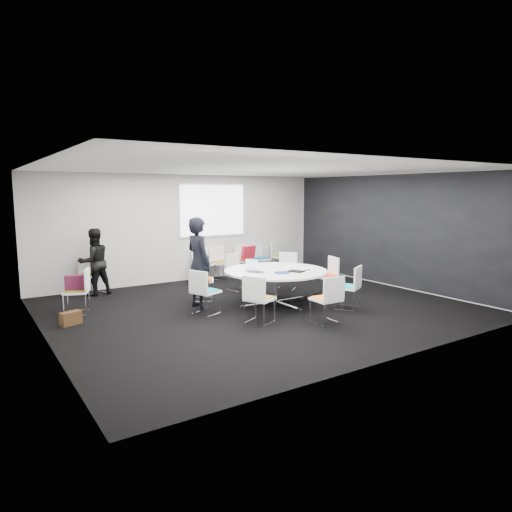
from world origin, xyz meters
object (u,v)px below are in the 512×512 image
chair_ring_c (238,279)px  chair_back_c (244,266)px  chair_spare_left (78,300)px  maroon_bag (76,282)px  conference_table (276,279)px  chair_person_back (93,282)px  brown_bag (71,318)px  laptop (256,271)px  chair_back_a (203,271)px  chair_ring_b (286,278)px  chair_back_d (261,265)px  person_back (94,262)px  chair_ring_e (205,300)px  chair_ring_h (348,295)px  chair_ring_d (203,288)px  chair_back_e (281,262)px  chair_ring_a (326,283)px  chair_ring_g (326,309)px  cup (274,265)px  chair_back_b (220,269)px  person_main (199,263)px  chair_ring_f (259,308)px

chair_ring_c → chair_back_c: bearing=-141.1°
chair_spare_left → maroon_bag: (-0.01, 0.01, 0.34)m
conference_table → chair_person_back: bearing=133.4°
chair_person_back → brown_bag: size_ratio=2.44×
laptop → brown_bag: laptop is taller
chair_back_a → brown_bag: size_ratio=2.44×
chair_ring_b → chair_back_d: same height
person_back → maroon_bag: 1.67m
chair_ring_e → chair_person_back: same height
chair_ring_h → chair_spare_left: size_ratio=1.00×
chair_ring_d → chair_back_e: same height
chair_ring_a → chair_spare_left: 5.30m
chair_ring_e → chair_ring_g: same height
maroon_bag → chair_back_a: bearing=25.2°
chair_ring_c → chair_back_a: (-0.20, 1.52, 0.00)m
chair_back_d → brown_bag: (-5.63, -2.34, -0.16)m
chair_ring_b → cup: bearing=92.5°
chair_ring_b → chair_ring_e: 2.86m
chair_back_c → chair_person_back: same height
conference_table → chair_ring_a: size_ratio=2.44×
chair_back_b → chair_back_c: 0.77m
chair_ring_b → conference_table: bearing=97.0°
conference_table → chair_ring_a: 1.47m
chair_ring_g → chair_ring_h: same height
conference_table → chair_back_e: 3.99m
chair_spare_left → laptop: bearing=-92.6°
chair_ring_e → chair_back_b: (2.00, 3.05, 0.00)m
chair_back_e → chair_back_c: bearing=-20.9°
chair_ring_a → chair_back_d: bearing=8.6°
chair_back_a → person_main: person_main is taller
chair_ring_a → chair_ring_b: (-0.37, 1.02, 0.00)m
chair_back_b → chair_back_d: (1.30, -0.03, 0.00)m
chair_back_c → laptop: (-1.64, -3.11, 0.47)m
chair_ring_a → chair_ring_d: same height
chair_back_d → chair_back_a: bearing=-9.4°
chair_ring_d → maroon_bag: size_ratio=2.20×
chair_back_d → chair_back_c: bearing=-12.6°
chair_ring_g → chair_back_c: 4.96m
chair_back_a → brown_bag: bearing=37.8°
brown_bag → chair_back_d: bearing=22.6°
chair_back_e → maroon_bag: size_ratio=2.20×
person_main → maroon_bag: person_main is taller
chair_ring_f → chair_ring_h: bearing=59.6°
chair_ring_c → chair_ring_h: size_ratio=1.00×
chair_ring_h → chair_person_back: size_ratio=1.00×
chair_back_e → person_main: (-3.92, -2.53, 0.65)m
chair_ring_b → chair_back_d: 2.11m
chair_ring_e → chair_ring_h: bearing=44.2°
conference_table → chair_spare_left: 3.95m
chair_person_back → brown_bag: bearing=48.4°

